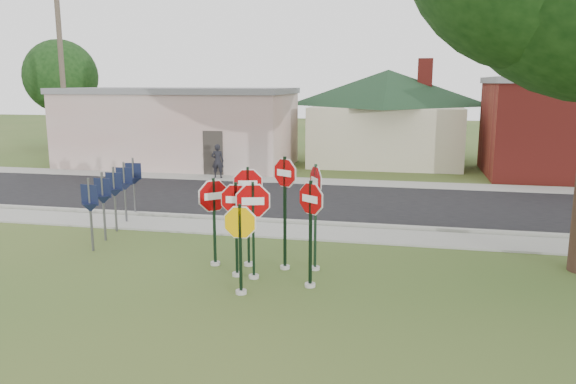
% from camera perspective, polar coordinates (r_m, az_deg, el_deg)
% --- Properties ---
extents(ground, '(120.00, 120.00, 0.00)m').
position_cam_1_polar(ground, '(12.04, -4.50, -10.85)').
color(ground, '#34531F').
rests_on(ground, ground).
extents(sidewalk_near, '(60.00, 1.60, 0.06)m').
position_cam_1_polar(sidewalk_near, '(17.10, 0.77, -4.04)').
color(sidewalk_near, gray).
rests_on(sidewalk_near, ground).
extents(road, '(60.00, 7.00, 0.04)m').
position_cam_1_polar(road, '(21.41, 3.15, -0.99)').
color(road, black).
rests_on(road, ground).
extents(sidewalk_far, '(60.00, 1.60, 0.06)m').
position_cam_1_polar(sidewalk_far, '(25.59, 4.67, 1.00)').
color(sidewalk_far, gray).
rests_on(sidewalk_far, ground).
extents(curb, '(60.00, 0.20, 0.14)m').
position_cam_1_polar(curb, '(18.04, 1.40, -3.11)').
color(curb, gray).
rests_on(curb, ground).
extents(stop_sign_center, '(1.07, 0.32, 2.39)m').
position_cam_1_polar(stop_sign_center, '(12.84, -3.56, -2.53)').
color(stop_sign_center, '#A5A199').
rests_on(stop_sign_center, ground).
extents(stop_sign_yellow, '(0.98, 0.24, 2.08)m').
position_cam_1_polar(stop_sign_yellow, '(11.98, -4.87, -4.83)').
color(stop_sign_yellow, '#A5A199').
rests_on(stop_sign_yellow, ground).
extents(stop_sign_left, '(1.00, 0.24, 2.34)m').
position_cam_1_polar(stop_sign_left, '(13.04, -5.28, -2.59)').
color(stop_sign_left, '#A5A199').
rests_on(stop_sign_left, ground).
extents(stop_sign_right, '(0.82, 0.58, 2.51)m').
position_cam_1_polar(stop_sign_right, '(12.27, 2.31, -2.88)').
color(stop_sign_right, '#A5A199').
rests_on(stop_sign_right, ground).
extents(stop_sign_back_right, '(0.84, 0.50, 2.86)m').
position_cam_1_polar(stop_sign_back_right, '(13.41, -0.32, -0.62)').
color(stop_sign_back_right, '#A5A199').
rests_on(stop_sign_back_right, ground).
extents(stop_sign_back_left, '(0.99, 0.24, 2.58)m').
position_cam_1_polar(stop_sign_back_left, '(13.72, -4.07, -1.14)').
color(stop_sign_back_left, '#A5A199').
rests_on(stop_sign_back_left, ground).
extents(stop_sign_far_right, '(0.48, 0.86, 2.69)m').
position_cam_1_polar(stop_sign_far_right, '(13.38, 2.81, -1.16)').
color(stop_sign_far_right, '#A5A199').
rests_on(stop_sign_far_right, ground).
extents(stop_sign_far_left, '(0.81, 0.77, 2.32)m').
position_cam_1_polar(stop_sign_far_left, '(13.89, -7.53, -1.82)').
color(stop_sign_far_left, '#A5A199').
rests_on(stop_sign_far_left, ground).
extents(route_sign_row, '(1.43, 4.63, 2.00)m').
position_cam_1_polar(route_sign_row, '(17.78, -17.21, -0.01)').
color(route_sign_row, '#59595E').
rests_on(route_sign_row, ground).
extents(building_stucco, '(12.20, 6.20, 4.20)m').
position_cam_1_polar(building_stucco, '(31.28, -11.01, 6.58)').
color(building_stucco, beige).
rests_on(building_stucco, ground).
extents(building_house, '(11.60, 11.60, 6.20)m').
position_cam_1_polar(building_house, '(32.72, 10.10, 9.43)').
color(building_house, beige).
rests_on(building_house, ground).
extents(utility_pole_near, '(2.20, 0.26, 9.50)m').
position_cam_1_polar(utility_pole_near, '(31.11, -21.96, 11.17)').
color(utility_pole_near, '#46392F').
rests_on(utility_pole_near, ground).
extents(bg_tree_left, '(4.90, 4.90, 7.35)m').
position_cam_1_polar(bg_tree_left, '(41.76, -22.10, 10.81)').
color(bg_tree_left, '#2F1F15').
rests_on(bg_tree_left, ground).
extents(pedestrian, '(0.62, 0.44, 1.60)m').
position_cam_1_polar(pedestrian, '(26.61, -7.16, 3.15)').
color(pedestrian, black).
rests_on(pedestrian, sidewalk_far).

